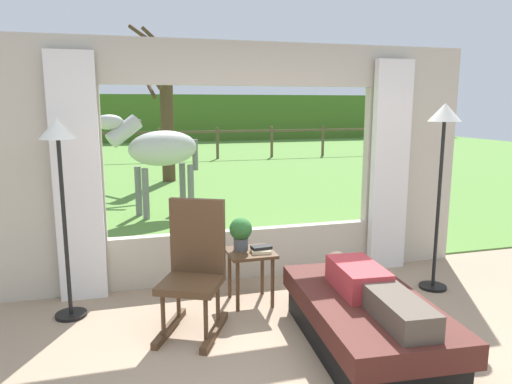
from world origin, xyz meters
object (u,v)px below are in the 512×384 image
(potted_plant, at_px, (241,232))
(pasture_tree, at_px, (165,111))
(book_stack, at_px, (261,249))
(floor_lamp_left, at_px, (60,158))
(side_table, at_px, (250,260))
(reclining_person, at_px, (370,287))
(horse, at_px, (159,149))
(recliner_sofa, at_px, (365,321))
(rocking_chair, at_px, (194,268))
(floor_lamp_right, at_px, (443,141))

(potted_plant, distance_m, pasture_tree, 7.66)
(book_stack, bearing_deg, floor_lamp_left, 173.32)
(side_table, bearing_deg, potted_plant, 143.13)
(potted_plant, bearing_deg, floor_lamp_left, 177.03)
(reclining_person, xyz_separation_m, floor_lamp_left, (-2.31, 1.29, 0.93))
(floor_lamp_left, height_order, pasture_tree, pasture_tree)
(reclining_person, relative_size, horse, 0.80)
(recliner_sofa, xyz_separation_m, rocking_chair, (-1.24, 0.70, 0.33))
(side_table, relative_size, pasture_tree, 0.14)
(rocking_chair, relative_size, pasture_tree, 0.30)
(book_stack, distance_m, horse, 4.14)
(floor_lamp_right, bearing_deg, side_table, 174.82)
(floor_lamp_left, bearing_deg, horse, 73.53)
(book_stack, relative_size, pasture_tree, 0.06)
(rocking_chair, distance_m, horse, 4.43)
(floor_lamp_left, distance_m, floor_lamp_right, 3.62)
(reclining_person, distance_m, side_table, 1.32)
(book_stack, bearing_deg, floor_lamp_right, -3.50)
(side_table, xyz_separation_m, potted_plant, (-0.08, 0.06, 0.28))
(side_table, relative_size, floor_lamp_right, 0.27)
(reclining_person, bearing_deg, floor_lamp_right, 41.27)
(book_stack, bearing_deg, horse, 98.62)
(floor_lamp_left, relative_size, horse, 1.00)
(recliner_sofa, relative_size, reclining_person, 1.23)
(recliner_sofa, distance_m, rocking_chair, 1.47)
(recliner_sofa, relative_size, book_stack, 8.59)
(pasture_tree, bearing_deg, horse, -97.21)
(recliner_sofa, xyz_separation_m, reclining_person, (0.00, -0.05, 0.30))
(reclining_person, distance_m, floor_lamp_left, 2.80)
(reclining_person, height_order, floor_lamp_right, floor_lamp_right)
(recliner_sofa, relative_size, floor_lamp_left, 0.98)
(rocking_chair, relative_size, floor_lamp_left, 0.62)
(book_stack, height_order, floor_lamp_left, floor_lamp_left)
(rocking_chair, relative_size, side_table, 2.15)
(book_stack, height_order, horse, horse)
(potted_plant, height_order, floor_lamp_left, floor_lamp_left)
(recliner_sofa, bearing_deg, horse, 107.48)
(book_stack, bearing_deg, rocking_chair, -154.12)
(reclining_person, distance_m, rocking_chair, 1.45)
(floor_lamp_right, relative_size, pasture_tree, 0.52)
(rocking_chair, distance_m, potted_plant, 0.71)
(rocking_chair, height_order, pasture_tree, pasture_tree)
(recliner_sofa, height_order, horse, horse)
(recliner_sofa, bearing_deg, book_stack, 122.72)
(recliner_sofa, height_order, pasture_tree, pasture_tree)
(floor_lamp_left, bearing_deg, floor_lamp_right, -5.04)
(book_stack, bearing_deg, recliner_sofa, -61.81)
(rocking_chair, xyz_separation_m, floor_lamp_right, (2.55, 0.22, 1.01))
(rocking_chair, relative_size, horse, 0.62)
(reclining_person, height_order, side_table, reclining_person)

